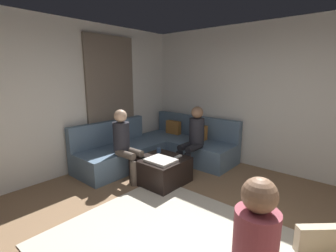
# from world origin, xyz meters

# --- Properties ---
(wall_back) EXTENTS (6.00, 0.12, 2.70)m
(wall_back) POSITION_xyz_m (0.00, 2.94, 1.35)
(wall_back) COLOR silver
(wall_back) RESTS_ON ground_plane
(wall_left) EXTENTS (0.12, 6.00, 2.70)m
(wall_left) POSITION_xyz_m (-2.94, 0.00, 1.35)
(wall_left) COLOR silver
(wall_left) RESTS_ON ground_plane
(curtain_panel) EXTENTS (0.06, 1.10, 2.50)m
(curtain_panel) POSITION_xyz_m (-2.84, 1.30, 1.25)
(curtain_panel) COLOR #726659
(curtain_panel) RESTS_ON ground_plane
(area_rug) EXTENTS (2.60, 2.20, 0.01)m
(area_rug) POSITION_xyz_m (-0.20, 0.10, 0.01)
(area_rug) COLOR beige
(area_rug) RESTS_ON ground_plane
(sectional_couch) EXTENTS (2.10, 2.55, 0.87)m
(sectional_couch) POSITION_xyz_m (-2.08, 1.88, 0.28)
(sectional_couch) COLOR slate
(sectional_couch) RESTS_ON ground_plane
(ottoman) EXTENTS (0.76, 0.76, 0.42)m
(ottoman) POSITION_xyz_m (-1.38, 1.16, 0.21)
(ottoman) COLOR black
(ottoman) RESTS_ON ground_plane
(folded_blanket) EXTENTS (0.44, 0.36, 0.04)m
(folded_blanket) POSITION_xyz_m (-1.28, 1.04, 0.44)
(folded_blanket) COLOR white
(folded_blanket) RESTS_ON ottoman
(coffee_mug) EXTENTS (0.08, 0.08, 0.10)m
(coffee_mug) POSITION_xyz_m (-1.60, 1.34, 0.47)
(coffee_mug) COLOR #334C72
(coffee_mug) RESTS_ON ottoman
(game_remote) EXTENTS (0.05, 0.15, 0.02)m
(game_remote) POSITION_xyz_m (-1.20, 1.38, 0.43)
(game_remote) COLOR white
(game_remote) RESTS_ON ottoman
(person_on_couch_back) EXTENTS (0.30, 0.60, 1.20)m
(person_on_couch_back) POSITION_xyz_m (-1.27, 1.93, 0.66)
(person_on_couch_back) COLOR black
(person_on_couch_back) RESTS_ON ground_plane
(person_on_couch_side) EXTENTS (0.60, 0.30, 1.20)m
(person_on_couch_side) POSITION_xyz_m (-1.93, 0.87, 0.66)
(person_on_couch_side) COLOR brown
(person_on_couch_side) RESTS_ON ground_plane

